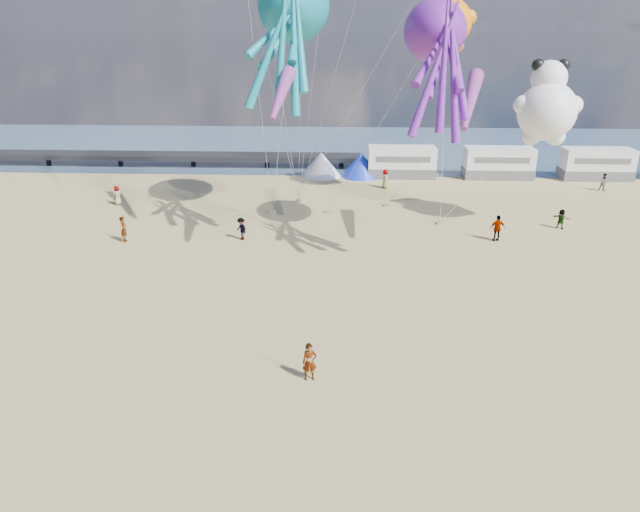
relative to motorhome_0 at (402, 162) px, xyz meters
The scene contains 27 objects.
ground 40.48m from the motorhome_0, 98.53° to the right, with size 120.00×120.00×0.00m, color tan.
water 16.22m from the motorhome_0, 111.80° to the left, with size 120.00×120.00×0.00m, color #38506C.
pier 34.24m from the motorhome_0, behind, with size 60.00×3.00×0.50m, color black.
motorhome_0 is the anchor object (origin of this frame).
motorhome_1 9.50m from the motorhome_0, ahead, with size 6.60×2.50×3.00m, color silver.
motorhome_2 19.00m from the motorhome_0, ahead, with size 6.60×2.50×3.00m, color silver.
tent_white 8.01m from the motorhome_0, behind, with size 4.00×4.00×2.40m, color white.
tent_blue 4.01m from the motorhome_0, behind, with size 4.00×4.00×2.40m, color #1933CC.
standing_person 36.31m from the motorhome_0, 101.08° to the right, with size 0.62×0.41×1.71m, color tan.
beachgoer_0 26.92m from the motorhome_0, 156.47° to the right, with size 0.60×0.39×1.63m, color #7F6659.
beachgoer_1 18.56m from the motorhome_0, 14.46° to the right, with size 0.80×0.52×1.64m, color #7F6659.
beachgoer_2 22.68m from the motorhome_0, 124.41° to the right, with size 0.78×0.61×1.61m, color #7F6659.
beachgoer_3 18.88m from the motorhome_0, 74.35° to the right, with size 1.21×0.69×1.87m, color #7F6659.
beachgoer_4 18.55m from the motorhome_0, 55.59° to the right, with size 0.87×0.36×1.49m, color #7F6659.
beachgoer_5 28.56m from the motorhome_0, 137.04° to the right, with size 1.70×0.54×1.83m, color #7F6659.
beachgoer_6 4.81m from the motorhome_0, 113.20° to the right, with size 0.65×0.43×1.78m, color #7F6659.
sandbag_a 16.93m from the motorhome_0, 132.51° to the right, with size 0.50×0.35×0.22m, color gray.
sandbag_b 13.94m from the motorhome_0, 119.51° to the right, with size 0.50×0.35×0.22m, color gray.
sandbag_c 14.82m from the motorhome_0, 83.36° to the right, with size 0.50×0.35×0.22m, color gray.
sandbag_d 10.45m from the motorhome_0, 101.30° to the right, with size 0.50×0.35×0.22m, color gray.
sandbag_e 13.38m from the motorhome_0, 135.82° to the right, with size 0.50×0.35×0.22m, color gray.
kite_octopus_teal 21.39m from the motorhome_0, 124.91° to the right, with size 4.31×10.06×11.50m, color #107B8C, non-canonical shape.
kite_octopus_purple 22.37m from the motorhome_0, 90.93° to the right, with size 3.74×8.74×9.99m, color #6E1E9C, non-canonical shape.
kite_panda 18.59m from the motorhome_0, 60.88° to the right, with size 4.88×4.59×6.89m, color white, non-canonical shape.
kite_teddy_orange 15.59m from the motorhome_0, 76.86° to the right, with size 4.46×4.20×6.30m, color orange, non-canonical shape.
windsock_mid 21.42m from the motorhome_0, 84.02° to the right, with size 1.00×6.14×6.14m, color red, non-canonical shape.
windsock_right 25.48m from the motorhome_0, 113.21° to the right, with size 0.90×4.73×4.73m, color red, non-canonical shape.
Camera 1 is at (0.38, -16.19, 14.00)m, focal length 32.00 mm.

